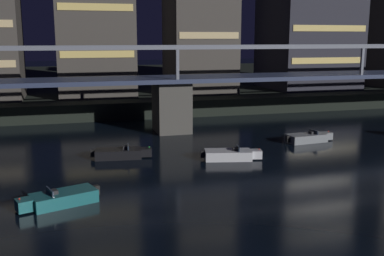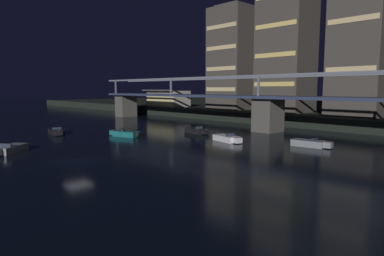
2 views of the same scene
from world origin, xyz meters
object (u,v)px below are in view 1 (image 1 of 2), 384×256
tower_east_tall (309,13)px  speedboat_near_center (60,198)px  speedboat_near_right (231,155)px  speedboat_near_left (121,153)px  river_bridge (171,91)px  speedboat_far_left (308,138)px

tower_east_tall → speedboat_near_center: 56.25m
tower_east_tall → speedboat_near_right: tower_east_tall is taller
tower_east_tall → speedboat_near_left: tower_east_tall is taller
river_bridge → speedboat_far_left: river_bridge is taller
speedboat_near_center → speedboat_near_left: bearing=64.5°
speedboat_near_center → speedboat_far_left: (23.67, 11.70, 0.00)m
river_bridge → speedboat_near_right: bearing=-80.5°
speedboat_near_left → speedboat_near_right: size_ratio=1.00×
river_bridge → speedboat_near_center: bearing=-119.9°
speedboat_near_left → speedboat_far_left: same height
speedboat_near_right → speedboat_far_left: (9.78, 4.31, 0.00)m
river_bridge → tower_east_tall: size_ratio=3.87×
tower_east_tall → speedboat_near_left: size_ratio=4.58×
speedboat_near_left → speedboat_far_left: bearing=4.1°
speedboat_near_right → speedboat_far_left: size_ratio=1.00×
river_bridge → speedboat_far_left: bearing=-36.0°
tower_east_tall → speedboat_near_right: size_ratio=4.60×
speedboat_far_left → speedboat_near_center: bearing=-153.7°
tower_east_tall → speedboat_far_left: (-14.63, -27.19, -13.62)m
tower_east_tall → speedboat_near_left: 45.97m
speedboat_near_left → river_bridge: bearing=56.0°
tower_east_tall → speedboat_near_center: size_ratio=4.68×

